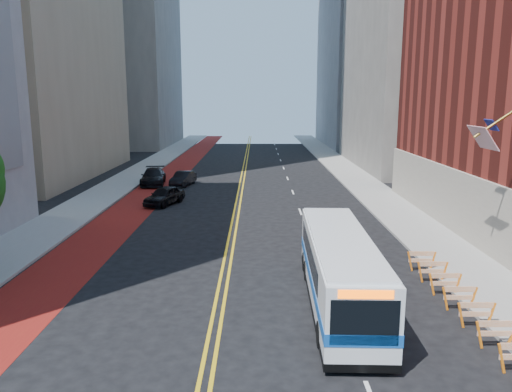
{
  "coord_description": "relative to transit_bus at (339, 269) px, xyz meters",
  "views": [
    {
      "loc": [
        1.55,
        -14.5,
        8.31
      ],
      "look_at": [
        1.5,
        8.0,
        3.93
      ],
      "focal_mm": 35.0,
      "sensor_mm": 36.0,
      "label": 1
    }
  ],
  "objects": [
    {
      "name": "sidewalk_left",
      "position": [
        -16.88,
        25.24,
        -1.48
      ],
      "size": [
        4.0,
        140.0,
        0.15
      ],
      "primitive_type": "cube",
      "color": "gray",
      "rests_on": "ground"
    },
    {
      "name": "car_c",
      "position": [
        -13.57,
        29.27,
        -0.76
      ],
      "size": [
        2.82,
        5.68,
        1.59
      ],
      "primitive_type": "imported",
      "rotation": [
        0.0,
        0.0,
        0.11
      ],
      "color": "black",
      "rests_on": "ground"
    },
    {
      "name": "construction_barriers",
      "position": [
        4.72,
        -1.34,
        -0.88
      ],
      "size": [
        1.42,
        10.91,
        1.0
      ],
      "color": "orange",
      "rests_on": "ground"
    },
    {
      "name": "center_line_outer",
      "position": [
        -4.7,
        25.24,
        -1.55
      ],
      "size": [
        0.14,
        140.0,
        0.01
      ],
      "primitive_type": "cube",
      "color": "gold",
      "rests_on": "ground"
    },
    {
      "name": "transit_bus",
      "position": [
        0.0,
        0.0,
        0.0
      ],
      "size": [
        2.65,
        10.87,
        2.97
      ],
      "rotation": [
        0.0,
        0.0,
        -0.03
      ],
      "color": "silver",
      "rests_on": "ground"
    },
    {
      "name": "sidewalk_right",
      "position": [
        7.12,
        25.24,
        -1.48
      ],
      "size": [
        4.0,
        140.0,
        0.15
      ],
      "primitive_type": "cube",
      "color": "gray",
      "rests_on": "ground"
    },
    {
      "name": "bus_lane_paint",
      "position": [
        -12.98,
        25.24,
        -1.55
      ],
      "size": [
        3.6,
        140.0,
        0.01
      ],
      "primitive_type": "cube",
      "color": "maroon",
      "rests_on": "ground"
    },
    {
      "name": "lane_dashes",
      "position": [
        -0.08,
        33.24,
        -1.54
      ],
      "size": [
        0.14,
        98.2,
        0.01
      ],
      "color": "silver",
      "rests_on": "ground"
    },
    {
      "name": "car_b",
      "position": [
        -10.56,
        28.82,
        -0.87
      ],
      "size": [
        2.24,
        4.34,
        1.36
      ],
      "primitive_type": "imported",
      "rotation": [
        0.0,
        0.0,
        -0.2
      ],
      "color": "black",
      "rests_on": "ground"
    },
    {
      "name": "ground",
      "position": [
        -4.88,
        -4.76,
        -1.55
      ],
      "size": [
        160.0,
        160.0,
        0.0
      ],
      "primitive_type": "plane",
      "color": "black",
      "rests_on": "ground"
    },
    {
      "name": "center_line_inner",
      "position": [
        -5.06,
        25.24,
        -1.55
      ],
      "size": [
        0.14,
        140.0,
        0.01
      ],
      "primitive_type": "cube",
      "color": "gold",
      "rests_on": "ground"
    },
    {
      "name": "car_a",
      "position": [
        -10.74,
        19.78,
        -0.82
      ],
      "size": [
        3.14,
        4.64,
        1.47
      ],
      "primitive_type": "imported",
      "rotation": [
        0.0,
        0.0,
        -0.36
      ],
      "color": "black",
      "rests_on": "ground"
    }
  ]
}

